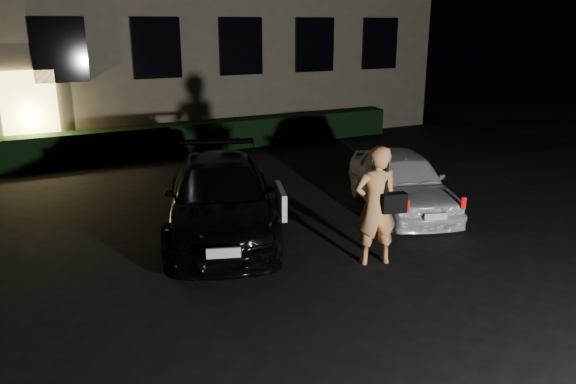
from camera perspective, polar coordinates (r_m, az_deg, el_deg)
ground at (r=7.80m, az=9.53°, el=-11.68°), size 80.00×80.00×0.00m
hedge at (r=16.79m, az=-12.25°, el=5.22°), size 15.00×0.70×0.85m
sedan at (r=10.21m, az=-6.92°, el=-0.53°), size 3.30×4.97×1.34m
hatch at (r=11.59m, az=11.42°, el=1.11°), size 2.54×3.91×1.24m
man at (r=8.84m, az=8.98°, el=-1.36°), size 0.81×0.63×1.92m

